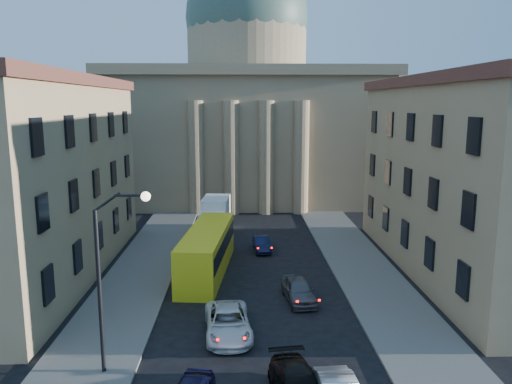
{
  "coord_description": "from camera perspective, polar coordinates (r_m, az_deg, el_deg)",
  "views": [
    {
      "loc": [
        -0.94,
        -14.09,
        12.74
      ],
      "look_at": [
        0.03,
        17.02,
        7.16
      ],
      "focal_mm": 35.0,
      "sensor_mm": 36.0,
      "label": 1
    }
  ],
  "objects": [
    {
      "name": "car_right_far",
      "position": [
        33.16,
        4.89,
        -11.09
      ],
      "size": [
        2.21,
        4.5,
        1.48
      ],
      "primitive_type": "imported",
      "rotation": [
        0.0,
        0.0,
        0.11
      ],
      "color": "#525257",
      "rests_on": "ground"
    },
    {
      "name": "street_lamp",
      "position": [
        24.08,
        -16.37,
        -8.29
      ],
      "size": [
        2.62,
        0.44,
        8.83
      ],
      "color": "black",
      "rests_on": "ground"
    },
    {
      "name": "building_left",
      "position": [
        39.86,
        -25.54,
        1.51
      ],
      "size": [
        11.6,
        26.6,
        14.7
      ],
      "color": "tan",
      "rests_on": "ground"
    },
    {
      "name": "sidewalk_left",
      "position": [
        35.32,
        -14.3,
        -11.17
      ],
      "size": [
        5.0,
        60.0,
        0.15
      ],
      "primitive_type": "cube",
      "color": "#615E59",
      "rests_on": "ground"
    },
    {
      "name": "car_left_mid",
      "position": [
        28.59,
        -3.23,
        -14.66
      ],
      "size": [
        2.91,
        5.51,
        1.48
      ],
      "primitive_type": "imported",
      "rotation": [
        0.0,
        0.0,
        0.09
      ],
      "color": "silver",
      "rests_on": "ground"
    },
    {
      "name": "city_bus",
      "position": [
        38.15,
        -5.59,
        -6.55
      ],
      "size": [
        3.84,
        12.08,
        3.35
      ],
      "rotation": [
        0.0,
        0.0,
        -0.1
      ],
      "color": "yellow",
      "rests_on": "ground"
    },
    {
      "name": "sidewalk_right",
      "position": [
        35.77,
        13.89,
        -10.88
      ],
      "size": [
        5.0,
        60.0,
        0.15
      ],
      "primitive_type": "cube",
      "color": "#615E59",
      "rests_on": "ground"
    },
    {
      "name": "building_right",
      "position": [
        40.65,
        24.43,
        1.74
      ],
      "size": [
        11.6,
        26.6,
        14.7
      ],
      "color": "tan",
      "rests_on": "ground"
    },
    {
      "name": "box_truck",
      "position": [
        49.37,
        -4.71,
        -2.87
      ],
      "size": [
        2.93,
        6.42,
        3.43
      ],
      "rotation": [
        0.0,
        0.0,
        -0.08
      ],
      "color": "white",
      "rests_on": "ground"
    },
    {
      "name": "car_right_distant",
      "position": [
        43.69,
        0.65,
        -5.93
      ],
      "size": [
        1.61,
        3.87,
        1.24
      ],
      "primitive_type": "imported",
      "rotation": [
        0.0,
        0.0,
        0.08
      ],
      "color": "black",
      "rests_on": "ground"
    },
    {
      "name": "church",
      "position": [
        69.57,
        -1.02,
        9.46
      ],
      "size": [
        68.02,
        28.76,
        36.6
      ],
      "color": "#8E7657",
      "rests_on": "ground"
    }
  ]
}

